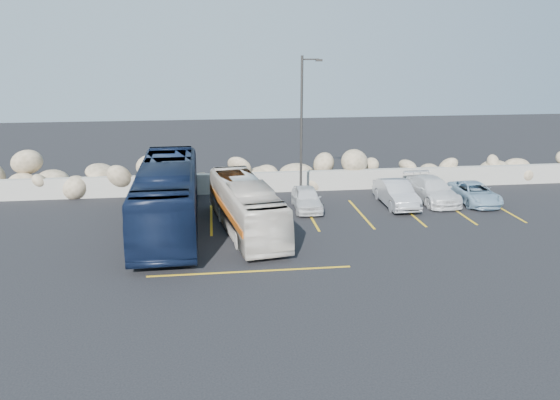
{
  "coord_description": "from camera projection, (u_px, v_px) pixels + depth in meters",
  "views": [
    {
      "loc": [
        -2.29,
        -19.55,
        8.62
      ],
      "look_at": [
        0.65,
        4.0,
        1.78
      ],
      "focal_mm": 35.0,
      "sensor_mm": 36.0,
      "label": 1
    }
  ],
  "objects": [
    {
      "name": "ground",
      "position": [
        276.0,
        272.0,
        21.3
      ],
      "size": [
        90.0,
        90.0,
        0.0
      ],
      "primitive_type": "plane",
      "color": "black",
      "rests_on": "ground"
    },
    {
      "name": "vintage_bus",
      "position": [
        246.0,
        206.0,
        25.71
      ],
      "size": [
        3.42,
        8.91,
        2.42
      ],
      "primitive_type": "imported",
      "rotation": [
        0.0,
        0.0,
        0.16
      ],
      "color": "silver",
      "rests_on": "ground"
    },
    {
      "name": "car_a",
      "position": [
        307.0,
        198.0,
        29.23
      ],
      "size": [
        1.55,
        3.61,
        1.22
      ],
      "primitive_type": "imported",
      "rotation": [
        0.0,
        0.0,
        -0.03
      ],
      "color": "silver",
      "rests_on": "ground"
    },
    {
      "name": "car_b",
      "position": [
        396.0,
        193.0,
        29.86
      ],
      "size": [
        1.5,
        4.2,
        1.38
      ],
      "primitive_type": "imported",
      "rotation": [
        0.0,
        0.0,
        0.01
      ],
      "color": "#A8A8AC",
      "rests_on": "ground"
    },
    {
      "name": "riprap_pile",
      "position": [
        251.0,
        167.0,
        33.53
      ],
      "size": [
        54.0,
        2.8,
        2.6
      ],
      "primitive_type": null,
      "color": "#927F60",
      "rests_on": "ground"
    },
    {
      "name": "car_d",
      "position": [
        475.0,
        193.0,
        30.45
      ],
      "size": [
        1.9,
        4.04,
        1.12
      ],
      "primitive_type": "imported",
      "rotation": [
        0.0,
        0.0,
        -0.01
      ],
      "color": "#85A5BD",
      "rests_on": "ground"
    },
    {
      "name": "seawall",
      "position": [
        253.0,
        183.0,
        32.58
      ],
      "size": [
        60.0,
        0.4,
        1.2
      ],
      "primitive_type": "cube",
      "color": "gray",
      "rests_on": "ground"
    },
    {
      "name": "lamppost",
      "position": [
        302.0,
        126.0,
        29.47
      ],
      "size": [
        1.14,
        0.18,
        8.0
      ],
      "color": "#32302D",
      "rests_on": "ground"
    },
    {
      "name": "parking_lines",
      "position": [
        356.0,
        223.0,
        27.16
      ],
      "size": [
        18.16,
        9.36,
        0.01
      ],
      "color": "gold",
      "rests_on": "ground"
    },
    {
      "name": "car_c",
      "position": [
        432.0,
        190.0,
        30.71
      ],
      "size": [
        2.15,
        4.69,
        1.33
      ],
      "primitive_type": "imported",
      "rotation": [
        0.0,
        0.0,
        0.06
      ],
      "color": "silver",
      "rests_on": "ground"
    },
    {
      "name": "tour_coach",
      "position": [
        168.0,
        196.0,
        25.98
      ],
      "size": [
        2.94,
        11.58,
        3.21
      ],
      "primitive_type": "imported",
      "rotation": [
        0.0,
        0.0,
        0.02
      ],
      "color": "black",
      "rests_on": "ground"
    }
  ]
}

